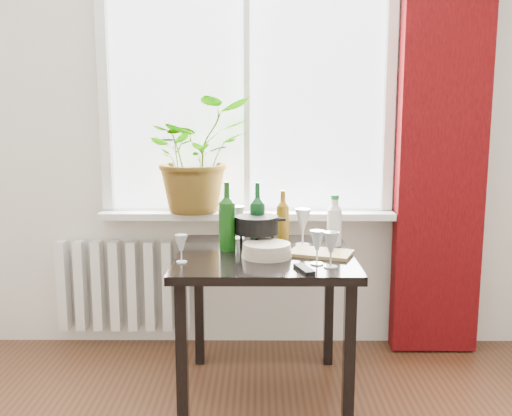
{
  "coord_description": "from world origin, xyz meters",
  "views": [
    {
      "loc": [
        0.07,
        -1.17,
        1.41
      ],
      "look_at": [
        0.06,
        1.55,
        0.96
      ],
      "focal_mm": 40.0,
      "sensor_mm": 36.0,
      "label": 1
    }
  ],
  "objects_px": {
    "wine_bottle_left": "(227,215)",
    "plate_stack": "(267,250)",
    "bottle_amber": "(283,215)",
    "wineglass_front_right": "(317,247)",
    "table": "(265,271)",
    "cleaning_bottle": "(334,220)",
    "wineglass_back_left": "(238,222)",
    "cutting_board": "(321,253)",
    "fondue_pot": "(257,233)",
    "wineglass_far_right": "(331,249)",
    "radiator": "(124,285)",
    "wineglass_back_center": "(303,226)",
    "potted_plant": "(196,155)",
    "wineglass_front_left": "(181,248)",
    "wine_bottle_right": "(257,214)",
    "tv_remote": "(304,269)"
  },
  "relations": [
    {
      "from": "cleaning_bottle",
      "to": "wineglass_back_left",
      "type": "distance_m",
      "value": 0.53
    },
    {
      "from": "wine_bottle_right",
      "to": "fondue_pot",
      "type": "bearing_deg",
      "value": -93.03
    },
    {
      "from": "plate_stack",
      "to": "cutting_board",
      "type": "bearing_deg",
      "value": 9.96
    },
    {
      "from": "wineglass_far_right",
      "to": "wineglass_back_center",
      "type": "relative_size",
      "value": 0.83
    },
    {
      "from": "radiator",
      "to": "plate_stack",
      "type": "height_order",
      "value": "plate_stack"
    },
    {
      "from": "bottle_amber",
      "to": "tv_remote",
      "type": "xyz_separation_m",
      "value": [
        0.07,
        -0.59,
        -0.13
      ]
    },
    {
      "from": "radiator",
      "to": "cutting_board",
      "type": "height_order",
      "value": "cutting_board"
    },
    {
      "from": "wine_bottle_left",
      "to": "wineglass_front_left",
      "type": "xyz_separation_m",
      "value": [
        -0.2,
        -0.25,
        -0.11
      ]
    },
    {
      "from": "wineglass_front_right",
      "to": "table",
      "type": "bearing_deg",
      "value": 137.33
    },
    {
      "from": "wine_bottle_right",
      "to": "fondue_pot",
      "type": "distance_m",
      "value": 0.11
    },
    {
      "from": "wineglass_front_right",
      "to": "cutting_board",
      "type": "bearing_deg",
      "value": 78.54
    },
    {
      "from": "table",
      "to": "wineglass_front_right",
      "type": "distance_m",
      "value": 0.36
    },
    {
      "from": "radiator",
      "to": "wineglass_front_left",
      "type": "height_order",
      "value": "wineglass_front_left"
    },
    {
      "from": "plate_stack",
      "to": "tv_remote",
      "type": "height_order",
      "value": "plate_stack"
    },
    {
      "from": "wineglass_back_center",
      "to": "tv_remote",
      "type": "height_order",
      "value": "wineglass_back_center"
    },
    {
      "from": "table",
      "to": "wineglass_back_left",
      "type": "relative_size",
      "value": 4.6
    },
    {
      "from": "wineglass_back_left",
      "to": "potted_plant",
      "type": "bearing_deg",
      "value": 132.84
    },
    {
      "from": "fondue_pot",
      "to": "wineglass_far_right",
      "type": "bearing_deg",
      "value": -43.81
    },
    {
      "from": "wineglass_front_right",
      "to": "plate_stack",
      "type": "height_order",
      "value": "wineglass_front_right"
    },
    {
      "from": "potted_plant",
      "to": "wineglass_front_left",
      "type": "distance_m",
      "value": 0.86
    },
    {
      "from": "table",
      "to": "bottle_amber",
      "type": "xyz_separation_m",
      "value": [
        0.1,
        0.27,
        0.23
      ]
    },
    {
      "from": "potted_plant",
      "to": "wineglass_front_right",
      "type": "height_order",
      "value": "potted_plant"
    },
    {
      "from": "plate_stack",
      "to": "fondue_pot",
      "type": "relative_size",
      "value": 0.97
    },
    {
      "from": "radiator",
      "to": "fondue_pot",
      "type": "distance_m",
      "value": 1.07
    },
    {
      "from": "radiator",
      "to": "table",
      "type": "relative_size",
      "value": 0.94
    },
    {
      "from": "wine_bottle_right",
      "to": "plate_stack",
      "type": "bearing_deg",
      "value": -79.33
    },
    {
      "from": "wine_bottle_right",
      "to": "plate_stack",
      "type": "height_order",
      "value": "wine_bottle_right"
    },
    {
      "from": "wine_bottle_left",
      "to": "wineglass_front_left",
      "type": "height_order",
      "value": "wine_bottle_left"
    },
    {
      "from": "wineglass_back_center",
      "to": "wineglass_front_left",
      "type": "height_order",
      "value": "wineglass_back_center"
    },
    {
      "from": "wine_bottle_right",
      "to": "fondue_pot",
      "type": "relative_size",
      "value": 1.34
    },
    {
      "from": "wineglass_far_right",
      "to": "fondue_pot",
      "type": "distance_m",
      "value": 0.48
    },
    {
      "from": "wineglass_far_right",
      "to": "wine_bottle_right",
      "type": "bearing_deg",
      "value": 127.32
    },
    {
      "from": "table",
      "to": "bottle_amber",
      "type": "relative_size",
      "value": 3.04
    },
    {
      "from": "wineglass_back_left",
      "to": "wineglass_front_left",
      "type": "relative_size",
      "value": 1.4
    },
    {
      "from": "wineglass_far_right",
      "to": "plate_stack",
      "type": "height_order",
      "value": "wineglass_far_right"
    },
    {
      "from": "cleaning_bottle",
      "to": "wineglass_front_right",
      "type": "height_order",
      "value": "cleaning_bottle"
    },
    {
      "from": "radiator",
      "to": "cleaning_bottle",
      "type": "xyz_separation_m",
      "value": [
        1.21,
        -0.46,
        0.49
      ]
    },
    {
      "from": "wine_bottle_left",
      "to": "wine_bottle_right",
      "type": "relative_size",
      "value": 1.05
    },
    {
      "from": "cleaning_bottle",
      "to": "wineglass_front_left",
      "type": "xyz_separation_m",
      "value": [
        -0.74,
        -0.35,
        -0.07
      ]
    },
    {
      "from": "bottle_amber",
      "to": "plate_stack",
      "type": "bearing_deg",
      "value": -104.45
    },
    {
      "from": "wineglass_front_right",
      "to": "wineglass_back_left",
      "type": "relative_size",
      "value": 0.86
    },
    {
      "from": "fondue_pot",
      "to": "wine_bottle_left",
      "type": "bearing_deg",
      "value": -168.85
    },
    {
      "from": "bottle_amber",
      "to": "wineglass_front_right",
      "type": "xyz_separation_m",
      "value": [
        0.14,
        -0.48,
        -0.06
      ]
    },
    {
      "from": "fondue_pot",
      "to": "cutting_board",
      "type": "relative_size",
      "value": 0.85
    },
    {
      "from": "plate_stack",
      "to": "wineglass_front_right",
      "type": "bearing_deg",
      "value": -31.13
    },
    {
      "from": "wine_bottle_left",
      "to": "plate_stack",
      "type": "xyz_separation_m",
      "value": [
        0.2,
        -0.14,
        -0.14
      ]
    },
    {
      "from": "wineglass_front_right",
      "to": "wineglass_front_left",
      "type": "xyz_separation_m",
      "value": [
        -0.62,
        0.03,
        -0.01
      ]
    },
    {
      "from": "cutting_board",
      "to": "table",
      "type": "bearing_deg",
      "value": 173.0
    },
    {
      "from": "wineglass_far_right",
      "to": "fondue_pot",
      "type": "relative_size",
      "value": 0.66
    },
    {
      "from": "wineglass_front_right",
      "to": "wineglass_back_left",
      "type": "xyz_separation_m",
      "value": [
        -0.38,
        0.54,
        0.01
      ]
    }
  ]
}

